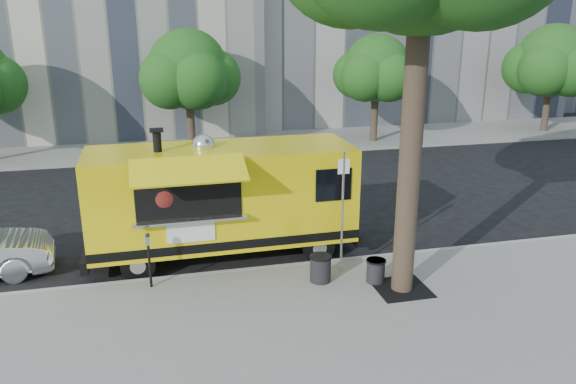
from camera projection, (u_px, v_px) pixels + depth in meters
name	position (u px, v px, depth m)	size (l,w,h in m)	color
ground	(267.00, 257.00, 14.97)	(120.00, 120.00, 0.00)	black
sidewalk	(306.00, 333.00, 11.24)	(60.00, 6.00, 0.15)	gray
curb	(274.00, 269.00, 14.09)	(60.00, 0.14, 0.16)	#999993
far_sidewalk	(212.00, 145.00, 27.46)	(60.00, 5.00, 0.15)	gray
tree_well	(401.00, 288.00, 12.91)	(1.20, 1.20, 0.02)	black
far_tree_b	(188.00, 69.00, 25.37)	(3.60, 3.60, 5.50)	#33261C
far_tree_c	(377.00, 68.00, 27.14)	(3.24, 3.24, 5.21)	#33261C
far_tree_d	(553.00, 61.00, 29.52)	(3.78, 3.78, 5.64)	#33261C
sign_post	(343.00, 205.00, 13.33)	(0.28, 0.06, 3.00)	silver
parking_meter	(149.00, 254.00, 12.75)	(0.11, 0.11, 1.33)	black
food_truck	(221.00, 198.00, 14.54)	(7.09, 3.32, 3.50)	yellow
trash_bin_left	(321.00, 268.00, 13.19)	(0.54, 0.54, 0.64)	black
trash_bin_right	(376.00, 270.00, 13.16)	(0.47, 0.47, 0.56)	black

